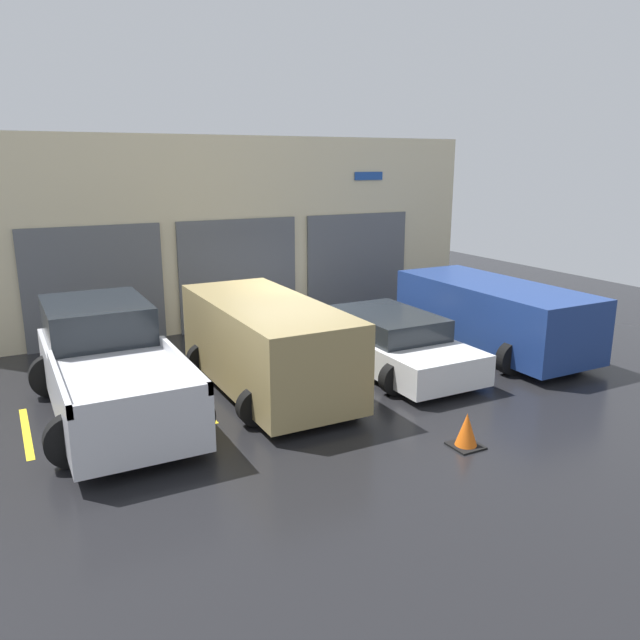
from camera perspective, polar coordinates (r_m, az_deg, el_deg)
ground_plane at (r=14.13m, az=-2.22°, el=-3.27°), size 28.00×28.00×0.00m
shophouse_building at (r=16.60m, az=-7.29°, el=7.73°), size 13.51×0.68×4.90m
pickup_truck at (r=11.44m, az=-18.72°, el=-4.01°), size 2.51×5.03×1.76m
sedan_white at (r=13.27m, az=6.37°, el=-1.98°), size 2.21×4.37×1.18m
sedan_side at (r=11.85m, az=-4.94°, el=-2.12°), size 2.28×4.68×1.73m
van_right at (r=14.91m, az=15.49°, el=0.55°), size 2.41×4.91×1.57m
parking_stripe_far_left at (r=11.33m, az=-25.26°, el=-9.28°), size 0.12×2.20×0.01m
parking_stripe_left at (r=11.70m, az=-11.27°, el=-7.36°), size 0.12×2.20×0.01m
parking_stripe_centre at (r=12.72m, az=1.05°, el=-5.29°), size 0.12×2.20×0.01m
parking_stripe_right at (r=14.23m, az=11.10°, el=-3.40°), size 0.12×2.20×0.01m
parking_stripe_far_right at (r=16.10m, az=18.99°, el=-1.84°), size 0.12×2.20×0.01m
traffic_cone at (r=9.96m, az=13.25°, el=-9.89°), size 0.47×0.47×0.55m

